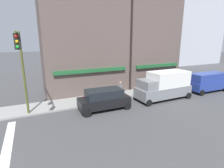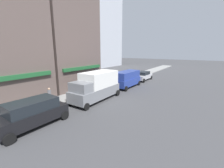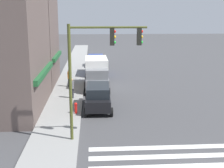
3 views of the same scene
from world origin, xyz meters
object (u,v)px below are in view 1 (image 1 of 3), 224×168
(suv_black, at_px, (104,99))
(pedestrian_orange_vest, at_px, (150,84))
(van_blue, at_px, (207,81))
(fire_hydrant, at_px, (83,100))
(box_truck_grey, at_px, (164,85))
(pedestrian_grey_coat, at_px, (120,89))
(traffic_signal, at_px, (21,59))

(suv_black, distance_m, pedestrian_orange_vest, 7.78)
(van_blue, bearing_deg, fire_hydrant, 174.75)
(suv_black, xyz_separation_m, box_truck_grey, (7.02, -0.00, 0.56))
(pedestrian_grey_coat, height_order, fire_hydrant, pedestrian_grey_coat)
(pedestrian_grey_coat, distance_m, fire_hydrant, 4.43)
(pedestrian_grey_coat, bearing_deg, fire_hydrant, -79.95)
(suv_black, height_order, pedestrian_grey_coat, suv_black)
(traffic_signal, xyz_separation_m, pedestrian_grey_coat, (9.27, 2.05, -3.89))
(box_truck_grey, height_order, fire_hydrant, box_truck_grey)
(suv_black, height_order, pedestrian_orange_vest, suv_black)
(pedestrian_orange_vest, bearing_deg, box_truck_grey, -145.46)
(traffic_signal, distance_m, pedestrian_grey_coat, 10.26)
(suv_black, height_order, van_blue, van_blue)
(box_truck_grey, relative_size, fire_hydrant, 7.40)
(traffic_signal, height_order, fire_hydrant, traffic_signal)
(box_truck_grey, relative_size, pedestrian_orange_vest, 3.52)
(fire_hydrant, bearing_deg, traffic_signal, -162.67)
(box_truck_grey, bearing_deg, pedestrian_orange_vest, 84.24)
(traffic_signal, xyz_separation_m, van_blue, (20.39, -0.17, -3.68))
(pedestrian_orange_vest, xyz_separation_m, fire_hydrant, (-8.77, -1.08, -0.46))
(traffic_signal, distance_m, pedestrian_orange_vest, 14.45)
(suv_black, bearing_deg, box_truck_grey, 1.35)
(box_truck_grey, xyz_separation_m, van_blue, (6.97, -0.00, -0.30))
(van_blue, bearing_deg, traffic_signal, -179.47)
(suv_black, bearing_deg, pedestrian_grey_coat, 39.11)
(fire_hydrant, bearing_deg, van_blue, -6.26)
(traffic_signal, relative_size, fire_hydrant, 8.24)
(pedestrian_grey_coat, bearing_deg, pedestrian_orange_vest, 100.48)
(traffic_signal, height_order, pedestrian_grey_coat, traffic_signal)
(suv_black, relative_size, pedestrian_grey_coat, 2.68)
(suv_black, relative_size, van_blue, 0.94)
(suv_black, relative_size, fire_hydrant, 5.63)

